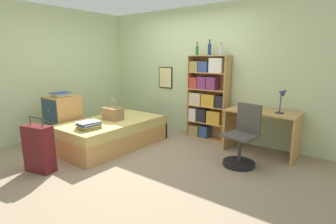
{
  "coord_description": "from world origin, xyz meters",
  "views": [
    {
      "loc": [
        2.93,
        -3.06,
        1.62
      ],
      "look_at": [
        0.44,
        0.19,
        0.75
      ],
      "focal_mm": 28.0,
      "sensor_mm": 36.0,
      "label": 1
    }
  ],
  "objects": [
    {
      "name": "bottle_clear",
      "position": [
        0.7,
        1.45,
        1.73
      ],
      "size": [
        0.06,
        0.06,
        0.22
      ],
      "color": "#B7BCC1",
      "rests_on": "bookcase"
    },
    {
      "name": "bottle_brown",
      "position": [
        0.46,
        1.45,
        1.75
      ],
      "size": [
        0.06,
        0.06,
        0.29
      ],
      "color": "navy",
      "rests_on": "bookcase"
    },
    {
      "name": "wall_back",
      "position": [
        -0.0,
        1.64,
        1.3
      ],
      "size": [
        10.0,
        0.09,
        2.6
      ],
      "color": "beige",
      "rests_on": "ground_plane"
    },
    {
      "name": "handbag",
      "position": [
        -0.72,
        0.04,
        0.6
      ],
      "size": [
        0.36,
        0.23,
        0.39
      ],
      "color": "#93704C",
      "rests_on": "bed"
    },
    {
      "name": "bottle_green",
      "position": [
        0.21,
        1.42,
        1.74
      ],
      "size": [
        0.06,
        0.06,
        0.25
      ],
      "color": "#1E6B2D",
      "rests_on": "bookcase"
    },
    {
      "name": "ground_plane",
      "position": [
        0.0,
        0.0,
        0.0
      ],
      "size": [
        14.0,
        14.0,
        0.0
      ],
      "primitive_type": "plane",
      "color": "gray"
    },
    {
      "name": "dresser",
      "position": [
        -1.58,
        -0.44,
        0.45
      ],
      "size": [
        0.54,
        0.55,
        0.89
      ],
      "color": "tan",
      "rests_on": "ground_plane"
    },
    {
      "name": "bookcase",
      "position": [
        0.43,
        1.45,
        0.83
      ],
      "size": [
        0.81,
        0.28,
        1.64
      ],
      "color": "tan",
      "rests_on": "ground_plane"
    },
    {
      "name": "desk_chair",
      "position": [
        1.53,
        0.6,
        0.3
      ],
      "size": [
        0.51,
        0.51,
        0.93
      ],
      "color": "black",
      "rests_on": "ground_plane"
    },
    {
      "name": "suitcase",
      "position": [
        -0.67,
        -1.38,
        0.34
      ],
      "size": [
        0.46,
        0.29,
        0.8
      ],
      "color": "#5B191E",
      "rests_on": "ground_plane"
    },
    {
      "name": "bed",
      "position": [
        -0.71,
        0.02,
        0.24
      ],
      "size": [
        1.08,
        1.9,
        0.48
      ],
      "color": "tan",
      "rests_on": "ground_plane"
    },
    {
      "name": "desk",
      "position": [
        1.59,
        1.29,
        0.51
      ],
      "size": [
        1.15,
        0.61,
        0.73
      ],
      "color": "tan",
      "rests_on": "ground_plane"
    },
    {
      "name": "wall_left",
      "position": [
        -2.23,
        0.0,
        1.3
      ],
      "size": [
        0.06,
        10.0,
        2.6
      ],
      "color": "beige",
      "rests_on": "ground_plane"
    },
    {
      "name": "desk_lamp",
      "position": [
        1.89,
        1.26,
        1.01
      ],
      "size": [
        0.18,
        0.13,
        0.42
      ],
      "color": "navy",
      "rests_on": "desk"
    },
    {
      "name": "magazine_pile_on_dresser",
      "position": [
        -1.57,
        -0.45,
        0.93
      ],
      "size": [
        0.31,
        0.32,
        0.08
      ],
      "color": "gold",
      "rests_on": "dresser"
    },
    {
      "name": "book_stack_on_bed",
      "position": [
        -0.55,
        -0.6,
        0.54
      ],
      "size": [
        0.34,
        0.37,
        0.12
      ],
      "color": "#99894C",
      "rests_on": "bed"
    }
  ]
}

